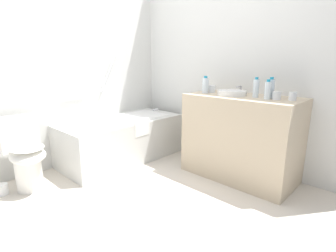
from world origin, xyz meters
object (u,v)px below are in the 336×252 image
Objects in this scene: bathtub at (122,138)px; drinking_glass_1 at (212,89)px; water_bottle_2 at (205,85)px; toilet_paper_roll at (2,189)px; drinking_glass_0 at (277,95)px; sink_basin at (232,93)px; water_bottle_0 at (256,88)px; toilet at (25,154)px; sink_faucet at (240,90)px; water_bottle_1 at (268,90)px; water_bottle_3 at (271,88)px; drinking_glass_2 at (293,96)px.

bathtub is 1.29m from drinking_glass_1.
water_bottle_2 reaches higher than toilet_paper_roll.
toilet_paper_roll is (-1.95, 1.03, -0.88)m from drinking_glass_1.
drinking_glass_0 is (0.54, -1.70, 0.65)m from bathtub.
water_bottle_0 is at bearing -86.75° from sink_basin.
bathtub is 1.14m from toilet.
water_bottle_1 is (-0.21, -0.39, 0.05)m from sink_faucet.
water_bottle_3 is 0.22m from drinking_glass_2.
water_bottle_2 is (-0.05, 0.57, -0.00)m from water_bottle_0.
drinking_glass_0 is at bearing 47.16° from toilet.
water_bottle_1 is (-0.03, -0.39, 0.06)m from sink_basin.
water_bottle_1 is 0.71m from water_bottle_2.
toilet is 3.93× the size of water_bottle_1.
water_bottle_3 is at bearing -82.86° from water_bottle_2.
toilet is 2.48m from drinking_glass_0.
water_bottle_3 is (0.04, -0.13, 0.00)m from water_bottle_0.
drinking_glass_1 is 0.75× the size of toilet_paper_roll.
sink_basin is 0.18m from sink_faucet.
water_bottle_0 is 0.14m from water_bottle_3.
drinking_glass_1 is 1.06× the size of drinking_glass_2.
bathtub reaches higher than water_bottle_2.
water_bottle_3 is at bearing 87.30° from drinking_glass_2.
water_bottle_3 is 0.11m from drinking_glass_0.
sink_basin is at bearing 55.82° from toilet.
toilet is at bearing -10.79° from toilet_paper_roll.
toilet_paper_roll is (-1.87, 1.00, -0.93)m from water_bottle_2.
sink_faucet is 0.75× the size of water_bottle_3.
sink_faucet reaches higher than sink_basin.
bathtub is 18.66× the size of drinking_glass_1.
drinking_glass_1 is (1.72, -0.99, 0.57)m from toilet.
water_bottle_0 is at bearing -122.91° from sink_faucet.
water_bottle_1 is at bearing -96.56° from drinking_glass_1.
sink_basin is 2.70× the size of toilet_paper_roll.
water_bottle_2 reaches higher than drinking_glass_0.
water_bottle_2 is (-0.21, 0.32, 0.05)m from sink_faucet.
sink_basin is 1.50× the size of water_bottle_0.
sink_basin is at bearing -34.72° from toilet_paper_roll.
water_bottle_3 is at bearing -41.03° from toilet_paper_roll.
drinking_glass_0 reaches higher than toilet_paper_roll.
bathtub is 7.79× the size of water_bottle_0.
toilet_paper_roll is (-1.91, 1.78, -0.88)m from drinking_glass_0.
drinking_glass_1 is at bearing 86.82° from drinking_glass_0.
water_bottle_2 is at bearing 62.88° from toilet.
water_bottle_1 is at bearing 115.85° from drinking_glass_0.
drinking_glass_2 is 0.71× the size of toilet_paper_roll.
sink_basin is 0.40m from water_bottle_3.
water_bottle_1 is at bearing 109.68° from drinking_glass_2.
drinking_glass_1 is (0.04, 0.75, 0.00)m from drinking_glass_0.
drinking_glass_0 is (-0.05, -0.08, -0.06)m from water_bottle_3.
water_bottle_0 is 0.14m from water_bottle_1.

